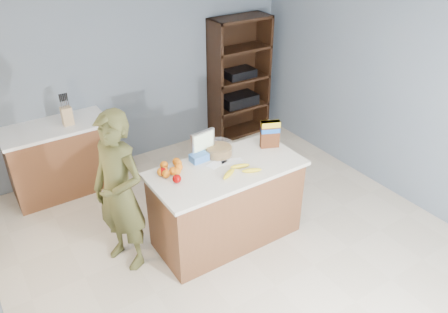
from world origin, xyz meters
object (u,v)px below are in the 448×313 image
person (119,193)px  cereal_box (270,132)px  shelving_unit (237,80)px  counter_peninsula (227,206)px  tv (203,142)px

person → cereal_box: (1.65, -0.17, 0.25)m
shelving_unit → person: 3.14m
counter_peninsula → cereal_box: cereal_box is taller
counter_peninsula → person: bearing=165.5°
tv → shelving_unit: bearing=46.6°
shelving_unit → person: (-2.58, -1.78, -0.04)m
shelving_unit → cereal_box: size_ratio=5.96×
counter_peninsula → tv: 0.73m
shelving_unit → tv: bearing=-133.4°
shelving_unit → person: bearing=-145.4°
cereal_box → counter_peninsula: bearing=-170.9°
shelving_unit → counter_peninsula: bearing=-127.1°
person → cereal_box: size_ratio=5.48×
cereal_box → tv: bearing=161.7°
person → shelving_unit: bearing=101.6°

